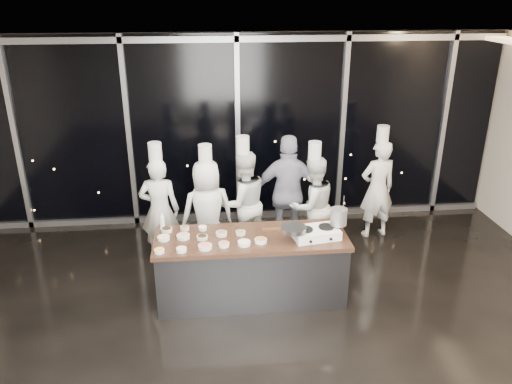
# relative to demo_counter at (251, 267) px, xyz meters

# --- Properties ---
(ground) EXTENTS (9.00, 9.00, 0.00)m
(ground) POSITION_rel_demo_counter_xyz_m (0.00, -0.90, -0.45)
(ground) COLOR black
(ground) RESTS_ON ground
(room_shell) EXTENTS (9.02, 7.02, 3.21)m
(room_shell) POSITION_rel_demo_counter_xyz_m (0.18, -0.90, 1.79)
(room_shell) COLOR beige
(room_shell) RESTS_ON ground
(window_wall) EXTENTS (8.90, 0.11, 3.20)m
(window_wall) POSITION_rel_demo_counter_xyz_m (0.00, 2.53, 1.14)
(window_wall) COLOR black
(window_wall) RESTS_ON ground
(demo_counter) EXTENTS (2.46, 0.86, 0.90)m
(demo_counter) POSITION_rel_demo_counter_xyz_m (0.00, 0.00, 0.00)
(demo_counter) COLOR #3C3C42
(demo_counter) RESTS_ON ground
(stove) EXTENTS (0.62, 0.44, 0.14)m
(stove) POSITION_rel_demo_counter_xyz_m (0.81, -0.10, 0.51)
(stove) COLOR white
(stove) RESTS_ON demo_counter
(frying_pan) EXTENTS (0.57, 0.37, 0.05)m
(frying_pan) POSITION_rel_demo_counter_xyz_m (0.51, -0.15, 0.61)
(frying_pan) COLOR slate
(frying_pan) RESTS_ON stove
(stock_pot) EXTENTS (0.24, 0.24, 0.21)m
(stock_pot) POSITION_rel_demo_counter_xyz_m (1.11, -0.04, 0.69)
(stock_pot) COLOR #ADADAF
(stock_pot) RESTS_ON stove
(prep_bowls) EXTENTS (1.38, 0.71, 0.05)m
(prep_bowls) POSITION_rel_demo_counter_xyz_m (-0.60, -0.04, 0.47)
(prep_bowls) COLOR white
(prep_bowls) RESTS_ON demo_counter
(squeeze_bottle) EXTENTS (0.06, 0.06, 0.23)m
(squeeze_bottle) POSITION_rel_demo_counter_xyz_m (-1.14, 0.34, 0.56)
(squeeze_bottle) COLOR white
(squeeze_bottle) RESTS_ON demo_counter
(chef_far_left) EXTENTS (0.61, 0.43, 1.84)m
(chef_far_left) POSITION_rel_demo_counter_xyz_m (-1.25, 1.15, 0.37)
(chef_far_left) COLOR silver
(chef_far_left) RESTS_ON ground
(chef_left) EXTENTS (0.88, 0.68, 1.83)m
(chef_left) POSITION_rel_demo_counter_xyz_m (-0.55, 1.01, 0.36)
(chef_left) COLOR silver
(chef_left) RESTS_ON ground
(chef_center) EXTENTS (0.95, 0.85, 1.87)m
(chef_center) POSITION_rel_demo_counter_xyz_m (-0.00, 1.27, 0.38)
(chef_center) COLOR silver
(chef_center) RESTS_ON ground
(guest) EXTENTS (1.13, 0.58, 1.85)m
(guest) POSITION_rel_demo_counter_xyz_m (0.70, 1.31, 0.47)
(guest) COLOR #131335
(guest) RESTS_ON ground
(chef_right) EXTENTS (0.92, 0.82, 1.79)m
(chef_right) POSITION_rel_demo_counter_xyz_m (1.03, 1.14, 0.34)
(chef_right) COLOR silver
(chef_right) RESTS_ON ground
(chef_side) EXTENTS (0.66, 0.50, 1.87)m
(chef_side) POSITION_rel_demo_counter_xyz_m (2.20, 1.62, 0.39)
(chef_side) COLOR silver
(chef_side) RESTS_ON ground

